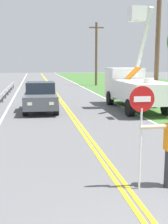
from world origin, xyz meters
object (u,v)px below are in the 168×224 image
(stop_sign_paddle, at_px, (141,115))
(utility_pole_mid, at_px, (96,53))
(utility_bucket_truck, at_px, (134,85))
(oncoming_sedan_nearest, at_px, (41,97))
(utility_pole_near, at_px, (158,43))

(stop_sign_paddle, height_order, utility_pole_mid, utility_pole_mid)
(utility_bucket_truck, height_order, utility_pole_mid, utility_pole_mid)
(utility_bucket_truck, xyz_separation_m, utility_pole_mid, (1.56, 18.24, 2.52))
(utility_bucket_truck, bearing_deg, oncoming_sedan_nearest, -178.19)
(stop_sign_paddle, xyz_separation_m, oncoming_sedan_nearest, (-1.91, 11.04, -0.88))
(oncoming_sedan_nearest, height_order, utility_pole_near, utility_pole_near)
(utility_pole_near, height_order, utility_pole_mid, utility_pole_near)
(utility_pole_mid, bearing_deg, utility_pole_near, -90.51)
(utility_pole_near, bearing_deg, utility_bucket_truck, 175.63)
(stop_sign_paddle, bearing_deg, oncoming_sedan_nearest, 99.82)
(utility_bucket_truck, relative_size, oncoming_sedan_nearest, 1.64)
(oncoming_sedan_nearest, bearing_deg, stop_sign_paddle, -80.18)
(utility_bucket_truck, relative_size, utility_pole_mid, 0.91)
(stop_sign_paddle, xyz_separation_m, utility_pole_near, (5.16, 11.11, 2.25))
(oncoming_sedan_nearest, relative_size, utility_pole_near, 0.55)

